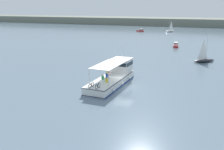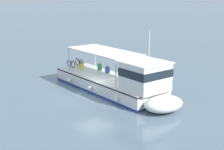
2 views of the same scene
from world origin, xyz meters
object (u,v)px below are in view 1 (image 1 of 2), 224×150
at_px(sailboat_outer_anchorage, 204,59).
at_px(motorboat_horizon_west, 176,45).
at_px(sailboat_mid_channel, 170,31).
at_px(motorboat_near_starboard, 140,30).
at_px(ferry_main, 115,76).

xyz_separation_m(sailboat_outer_anchorage, motorboat_horizon_west, (-8.15, 18.23, 0.00)).
distance_m(motorboat_horizon_west, sailboat_mid_channel, 44.81).
height_order(sailboat_outer_anchorage, motorboat_near_starboard, sailboat_outer_anchorage).
distance_m(sailboat_outer_anchorage, motorboat_horizon_west, 19.97).
bearing_deg(ferry_main, motorboat_horizon_west, 84.72).
height_order(ferry_main, sailboat_outer_anchorage, sailboat_outer_anchorage).
height_order(motorboat_horizon_west, motorboat_near_starboard, same).
bearing_deg(motorboat_near_starboard, sailboat_outer_anchorage, -63.46).
height_order(ferry_main, motorboat_horizon_west, ferry_main).
xyz_separation_m(sailboat_outer_anchorage, motorboat_near_starboard, (-29.75, 59.57, 0.00)).
relative_size(ferry_main, sailboat_mid_channel, 2.39).
bearing_deg(motorboat_near_starboard, ferry_main, -77.21).
bearing_deg(sailboat_outer_anchorage, motorboat_near_starboard, 116.54).
distance_m(ferry_main, motorboat_horizon_west, 38.41).
relative_size(sailboat_outer_anchorage, motorboat_near_starboard, 1.42).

